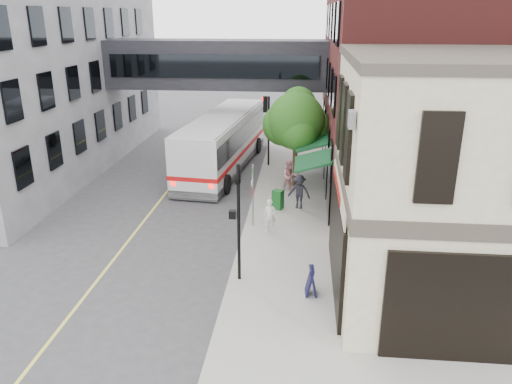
% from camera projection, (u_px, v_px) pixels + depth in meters
% --- Properties ---
extents(ground, '(120.00, 120.00, 0.00)m').
position_uv_depth(ground, '(220.00, 311.00, 17.01)').
color(ground, '#38383A').
rests_on(ground, ground).
extents(sidewalk_main, '(4.00, 60.00, 0.15)m').
position_uv_depth(sidewalk_main, '(291.00, 181.00, 29.92)').
color(sidewalk_main, gray).
rests_on(sidewalk_main, ground).
extents(corner_building, '(10.19, 8.12, 8.45)m').
position_uv_depth(corner_building, '(492.00, 184.00, 16.65)').
color(corner_building, tan).
rests_on(corner_building, ground).
extents(brick_building, '(13.76, 18.00, 14.00)m').
position_uv_depth(brick_building, '(438.00, 62.00, 27.79)').
color(brick_building, '#491817').
rests_on(brick_building, ground).
extents(skyway_bridge, '(14.00, 3.18, 3.00)m').
position_uv_depth(skyway_bridge, '(218.00, 64.00, 31.95)').
color(skyway_bridge, black).
rests_on(skyway_bridge, ground).
extents(traffic_signal_near, '(0.44, 0.22, 4.60)m').
position_uv_depth(traffic_signal_near, '(238.00, 209.00, 17.84)').
color(traffic_signal_near, black).
rests_on(traffic_signal_near, sidewalk_main).
extents(traffic_signal_far, '(0.53, 0.28, 4.50)m').
position_uv_depth(traffic_signal_far, '(267.00, 117.00, 31.78)').
color(traffic_signal_far, black).
rests_on(traffic_signal_far, sidewalk_main).
extents(street_sign_pole, '(0.08, 0.75, 3.00)m').
position_uv_depth(street_sign_pole, '(253.00, 190.00, 22.88)').
color(street_sign_pole, gray).
rests_on(street_sign_pole, sidewalk_main).
extents(street_tree, '(3.80, 3.20, 5.60)m').
position_uv_depth(street_tree, '(296.00, 121.00, 27.87)').
color(street_tree, '#382619').
rests_on(street_tree, sidewalk_main).
extents(lane_marking, '(0.12, 40.00, 0.01)m').
position_uv_depth(lane_marking, '(159.00, 202.00, 26.83)').
color(lane_marking, '#D8CC4C').
rests_on(lane_marking, ground).
extents(bus, '(4.21, 13.05, 3.45)m').
position_uv_depth(bus, '(223.00, 140.00, 31.99)').
color(bus, silver).
rests_on(bus, ground).
extents(pedestrian_a, '(0.62, 0.47, 1.53)m').
position_uv_depth(pedestrian_a, '(270.00, 216.00, 22.64)').
color(pedestrian_a, silver).
rests_on(pedestrian_a, sidewalk_main).
extents(pedestrian_b, '(1.03, 0.90, 1.79)m').
position_uv_depth(pedestrian_b, '(290.00, 176.00, 27.66)').
color(pedestrian_b, tan).
rests_on(pedestrian_b, sidewalk_main).
extents(pedestrian_c, '(1.28, 0.91, 1.79)m').
position_uv_depth(pedestrian_c, '(299.00, 192.00, 25.29)').
color(pedestrian_c, '#202129').
rests_on(pedestrian_c, sidewalk_main).
extents(newspaper_box, '(0.64, 0.61, 1.00)m').
position_uv_depth(newspaper_box, '(278.00, 199.00, 25.35)').
color(newspaper_box, '#124F1A').
rests_on(newspaper_box, sidewalk_main).
extents(sandwich_board, '(0.41, 0.61, 1.04)m').
position_uv_depth(sandwich_board, '(311.00, 281.00, 17.59)').
color(sandwich_board, black).
rests_on(sandwich_board, sidewalk_main).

